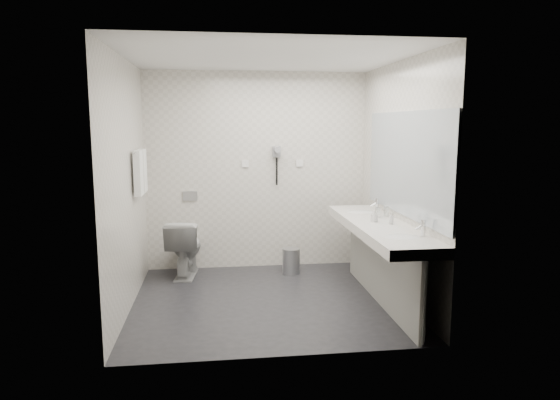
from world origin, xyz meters
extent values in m
plane|color=#232227|center=(0.00, 0.00, 0.00)|extent=(2.80, 2.80, 0.00)
plane|color=white|center=(0.00, 0.00, 2.50)|extent=(2.80, 2.80, 0.00)
plane|color=silver|center=(0.00, 1.30, 1.25)|extent=(2.80, 0.00, 2.80)
plane|color=silver|center=(0.00, -1.30, 1.25)|extent=(2.80, 0.00, 2.80)
plane|color=silver|center=(-1.40, 0.00, 1.25)|extent=(0.00, 2.60, 2.60)
plane|color=silver|center=(1.40, 0.00, 1.25)|extent=(0.00, 2.60, 2.60)
cube|color=white|center=(1.12, -0.20, 0.80)|extent=(0.55, 2.20, 0.10)
cube|color=gray|center=(1.15, -0.20, 0.38)|extent=(0.03, 2.15, 0.75)
cylinder|color=silver|center=(1.18, -1.24, 0.38)|extent=(0.06, 0.06, 0.75)
cylinder|color=silver|center=(1.18, 0.84, 0.38)|extent=(0.06, 0.06, 0.75)
cube|color=#B2BCC6|center=(1.39, -0.20, 1.45)|extent=(0.02, 2.20, 1.05)
ellipsoid|color=white|center=(1.12, -0.85, 0.83)|extent=(0.40, 0.31, 0.05)
ellipsoid|color=white|center=(1.12, 0.45, 0.83)|extent=(0.40, 0.31, 0.05)
cylinder|color=silver|center=(1.32, -0.85, 0.92)|extent=(0.04, 0.04, 0.15)
cylinder|color=silver|center=(1.32, 0.45, 0.92)|extent=(0.04, 0.04, 0.15)
imported|color=white|center=(1.09, -0.16, 0.91)|extent=(0.07, 0.07, 0.12)
imported|color=white|center=(1.23, -0.29, 0.91)|extent=(0.05, 0.05, 0.12)
cylinder|color=silver|center=(1.20, 0.07, 0.90)|extent=(0.07, 0.07, 0.11)
cylinder|color=silver|center=(1.32, 0.14, 0.90)|extent=(0.07, 0.07, 0.10)
imported|color=white|center=(-0.92, 1.00, 0.35)|extent=(0.47, 0.73, 0.70)
cube|color=#B2B5BA|center=(-0.85, 1.29, 0.95)|extent=(0.18, 0.02, 0.12)
cylinder|color=#B2B5BA|center=(0.39, 0.91, 0.15)|extent=(0.27, 0.27, 0.31)
cylinder|color=#B2B5BA|center=(0.39, 0.91, 0.31)|extent=(0.22, 0.22, 0.02)
cylinder|color=silver|center=(-1.35, 0.55, 1.55)|extent=(0.02, 0.62, 0.02)
cube|color=white|center=(-1.34, 0.41, 1.33)|extent=(0.07, 0.24, 0.48)
cube|color=white|center=(-1.34, 0.69, 1.33)|extent=(0.07, 0.24, 0.48)
cube|color=gray|center=(0.25, 1.27, 1.50)|extent=(0.10, 0.04, 0.14)
cylinder|color=gray|center=(0.25, 1.20, 1.53)|extent=(0.08, 0.14, 0.08)
cylinder|color=black|center=(0.25, 1.26, 1.25)|extent=(0.02, 0.02, 0.35)
cube|color=white|center=(-0.15, 1.29, 1.35)|extent=(0.09, 0.02, 0.09)
cube|color=white|center=(0.55, 1.29, 1.35)|extent=(0.09, 0.02, 0.09)
camera|label=1|loc=(-0.52, -5.03, 1.85)|focal=31.96mm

